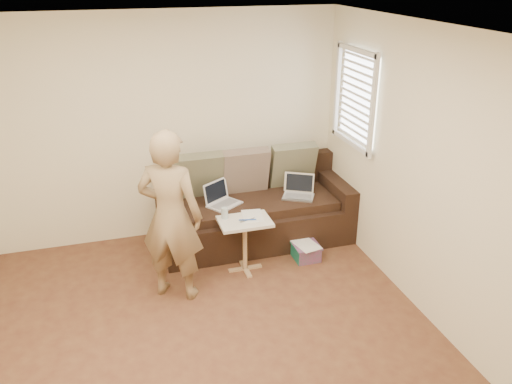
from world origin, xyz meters
TOP-DOWN VIEW (x-y plane):
  - floor at (0.00, 0.00)m, footprint 4.50×4.50m
  - ceiling at (0.00, 0.00)m, footprint 4.50×4.50m
  - wall_back at (0.00, 2.25)m, footprint 4.00×0.00m
  - wall_right at (2.00, 0.00)m, footprint 0.00×4.50m
  - window_blinds at (1.95, 1.50)m, footprint 0.12×0.88m
  - sofa at (0.90, 1.77)m, footprint 2.20×0.95m
  - pillow_left at (0.30, 2.02)m, footprint 0.55×0.29m
  - pillow_mid at (0.85, 2.00)m, footprint 0.55×0.27m
  - pillow_right at (1.45, 2.02)m, footprint 0.55×0.28m
  - laptop_silver at (1.40, 1.67)m, footprint 0.43×0.39m
  - laptop_white at (0.52, 1.71)m, footprint 0.44×0.42m
  - person at (-0.18, 0.92)m, footprint 0.75×0.67m
  - side_table at (0.60, 1.15)m, footprint 0.54×0.38m
  - drinking_glass at (0.42, 1.26)m, footprint 0.07×0.07m
  - scissors at (0.63, 1.13)m, footprint 0.20×0.15m
  - paper_on_table at (0.71, 1.22)m, footprint 0.25×0.33m
  - striped_box at (1.31, 1.16)m, footprint 0.29×0.29m

SIDE VIEW (x-z plane):
  - floor at x=0.00m, z-range 0.00..0.00m
  - striped_box at x=1.31m, z-range 0.00..0.18m
  - side_table at x=0.60m, z-range 0.00..0.59m
  - sofa at x=0.90m, z-range 0.00..0.85m
  - laptop_silver at x=1.40m, z-range 0.40..0.64m
  - laptop_white at x=0.52m, z-range 0.39..0.65m
  - paper_on_table at x=0.71m, z-range 0.59..0.60m
  - scissors at x=0.63m, z-range 0.59..0.61m
  - drinking_glass at x=0.42m, z-range 0.59..0.71m
  - pillow_left at x=0.30m, z-range 0.51..1.07m
  - pillow_mid at x=0.85m, z-range 0.51..1.07m
  - pillow_right at x=1.45m, z-range 0.51..1.07m
  - person at x=-0.18m, z-range 0.00..1.71m
  - wall_back at x=0.00m, z-range -0.70..3.30m
  - wall_right at x=2.00m, z-range -0.95..3.55m
  - window_blinds at x=1.95m, z-range 1.16..2.24m
  - ceiling at x=0.00m, z-range 2.60..2.60m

